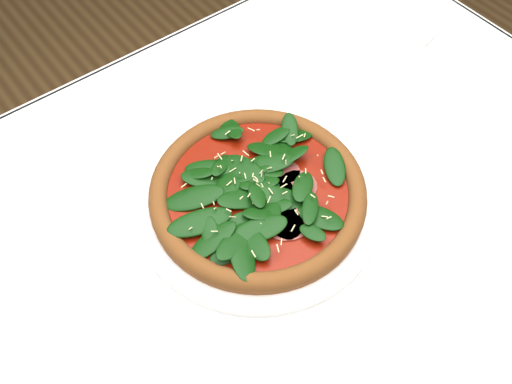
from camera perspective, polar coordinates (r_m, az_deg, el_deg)
ground at (r=1.48m, az=-0.10°, el=-18.55°), size 6.00×6.00×0.00m
dining_table at (r=0.88m, az=-0.16°, el=-6.30°), size 1.21×0.81×0.75m
plate at (r=0.80m, az=0.18°, el=-0.66°), size 0.35×0.35×0.02m
pizza at (r=0.79m, az=0.18°, el=0.17°), size 0.31×0.31×0.04m
saucer_far at (r=1.10m, az=13.98°, el=15.91°), size 0.14×0.14×0.01m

